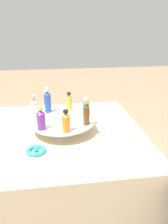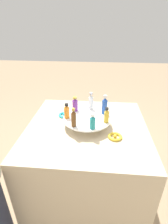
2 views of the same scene
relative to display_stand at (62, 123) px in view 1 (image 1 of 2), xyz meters
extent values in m
cube|color=beige|center=(0.00, 0.00, -0.44)|extent=(0.91, 0.91, 0.78)
cylinder|color=white|center=(0.00, 0.00, -0.05)|extent=(0.17, 0.17, 0.01)
cylinder|color=white|center=(0.00, 0.00, -0.02)|extent=(0.09, 0.09, 0.05)
cylinder|color=white|center=(0.00, 0.00, 0.01)|extent=(0.36, 0.36, 0.01)
cylinder|color=orange|center=(-0.15, -0.01, 0.06)|extent=(0.04, 0.04, 0.08)
cone|color=orange|center=(-0.15, -0.01, 0.11)|extent=(0.04, 0.04, 0.02)
cylinder|color=black|center=(-0.15, -0.01, 0.13)|extent=(0.03, 0.03, 0.01)
cylinder|color=brown|center=(-0.08, -0.12, 0.07)|extent=(0.03, 0.03, 0.10)
cone|color=brown|center=(-0.08, -0.12, 0.13)|extent=(0.03, 0.03, 0.02)
cylinder|color=#B79338|center=(-0.08, -0.12, 0.15)|extent=(0.02, 0.02, 0.02)
cylinder|color=teal|center=(0.05, -0.14, 0.06)|extent=(0.04, 0.04, 0.08)
cone|color=teal|center=(0.05, -0.14, 0.10)|extent=(0.04, 0.04, 0.02)
cylinder|color=silver|center=(0.05, -0.14, 0.12)|extent=(0.02, 0.02, 0.01)
cylinder|color=gold|center=(0.14, -0.05, 0.06)|extent=(0.03, 0.03, 0.08)
cone|color=gold|center=(0.14, -0.05, 0.11)|extent=(0.03, 0.03, 0.02)
cylinder|color=black|center=(0.14, -0.05, 0.13)|extent=(0.02, 0.02, 0.01)
cylinder|color=#234CAD|center=(0.13, 0.08, 0.07)|extent=(0.04, 0.04, 0.11)
cone|color=#234CAD|center=(0.13, 0.08, 0.14)|extent=(0.04, 0.04, 0.02)
cylinder|color=silver|center=(0.13, 0.08, 0.16)|extent=(0.03, 0.03, 0.02)
cylinder|color=silver|center=(0.02, 0.15, 0.07)|extent=(0.04, 0.04, 0.10)
cone|color=silver|center=(0.02, 0.15, 0.13)|extent=(0.04, 0.04, 0.02)
cylinder|color=#B2B2B7|center=(0.02, 0.15, 0.15)|extent=(0.02, 0.02, 0.02)
cylinder|color=#702D93|center=(-0.10, 0.11, 0.06)|extent=(0.04, 0.04, 0.09)
cone|color=#702D93|center=(-0.10, 0.11, 0.11)|extent=(0.04, 0.04, 0.02)
cylinder|color=gold|center=(-0.10, 0.11, 0.13)|extent=(0.03, 0.03, 0.02)
torus|color=gold|center=(0.20, -0.14, -0.04)|extent=(0.10, 0.10, 0.02)
sphere|color=gold|center=(0.20, -0.14, -0.04)|extent=(0.03, 0.03, 0.03)
torus|color=#2DB7CC|center=(-0.20, 0.14, -0.04)|extent=(0.10, 0.10, 0.02)
sphere|color=#2DB7CC|center=(-0.20, 0.14, -0.04)|extent=(0.03, 0.03, 0.03)
camera|label=1|loc=(-1.12, 0.04, 0.51)|focal=35.00mm
camera|label=2|loc=(0.08, -1.13, 0.66)|focal=28.00mm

